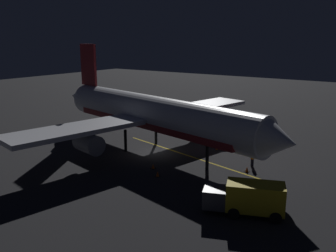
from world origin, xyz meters
name	(u,v)px	position (x,y,z in m)	size (l,w,h in m)	color
ground_plane	(155,152)	(0.00, 0.00, -0.10)	(180.00, 180.00, 0.20)	#252528
apron_guide_stripe	(187,155)	(-1.09, 4.00, 0.00)	(0.24, 21.36, 0.01)	gold
airliner	(151,114)	(-0.12, -0.60, 4.58)	(34.53, 37.72, 12.69)	silver
baggage_truck	(248,199)	(8.87, 15.79, 1.34)	(4.21, 6.51, 2.63)	gold
catering_truck	(231,130)	(-10.40, 5.18, 1.31)	(6.16, 5.76, 2.54)	maroon
ground_crew_worker	(252,158)	(-1.91, 11.76, 0.89)	(0.40, 0.40, 1.74)	black
traffic_cone_near_left	(153,166)	(4.82, 3.45, 0.25)	(0.50, 0.50, 0.55)	#EA590F
traffic_cone_near_right	(158,174)	(6.39, 5.21, 0.25)	(0.50, 0.50, 0.55)	#EA590F
traffic_cone_under_wing	(217,148)	(-5.11, 5.81, 0.25)	(0.50, 0.50, 0.55)	#EA590F
traffic_cone_far	(247,170)	(0.02, 11.99, 0.25)	(0.50, 0.50, 0.55)	#EA590F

